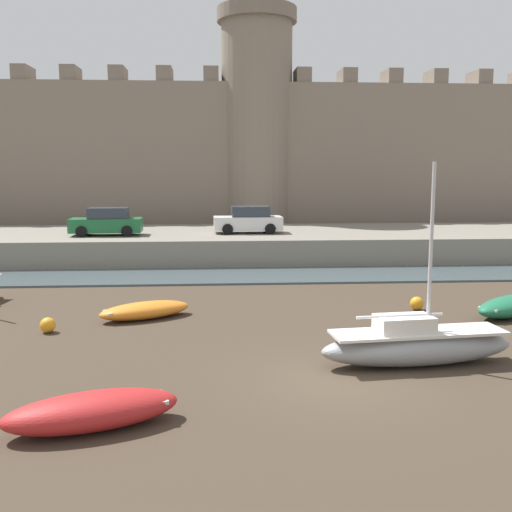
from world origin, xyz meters
TOP-DOWN VIEW (x-y plane):
  - ground_plane at (0.00, 0.00)m, footprint 160.00×160.00m
  - water_channel at (0.00, 14.99)m, footprint 80.00×4.50m
  - quay_road at (0.00, 22.24)m, footprint 71.47×10.00m
  - castle at (-0.00, 31.37)m, footprint 65.38×5.91m
  - rowboat_foreground_right at (-5.78, -2.63)m, footprint 3.87×2.39m
  - sailboat_midflat_centre at (2.37, 0.97)m, footprint 5.65×1.97m
  - rowboat_foreground_centre at (-5.77, 6.71)m, footprint 3.58×2.61m
  - mooring_buoy_off_centre at (4.56, 7.34)m, footprint 0.52×0.52m
  - mooring_buoy_near_shore at (-8.77, 4.99)m, footprint 0.51×0.51m
  - car_quay_west at (-9.51, 20.52)m, footprint 4.15×1.97m
  - car_quay_centre_west at (-1.19, 21.28)m, footprint 4.15×1.97m

SIDE VIEW (x-z plane):
  - ground_plane at x=0.00m, z-range 0.00..0.00m
  - water_channel at x=0.00m, z-range 0.00..0.10m
  - mooring_buoy_near_shore at x=-8.77m, z-range 0.00..0.51m
  - mooring_buoy_off_centre at x=4.56m, z-range 0.00..0.52m
  - rowboat_foreground_centre at x=-5.77m, z-range 0.02..0.62m
  - rowboat_foreground_right at x=-5.78m, z-range 0.02..0.78m
  - sailboat_midflat_centre at x=2.37m, z-range -2.22..3.37m
  - quay_road at x=0.00m, z-range 0.00..1.54m
  - car_quay_west at x=-9.51m, z-range 1.51..3.13m
  - car_quay_centre_west at x=-1.19m, z-range 1.51..3.13m
  - castle at x=0.00m, z-range -2.93..17.17m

